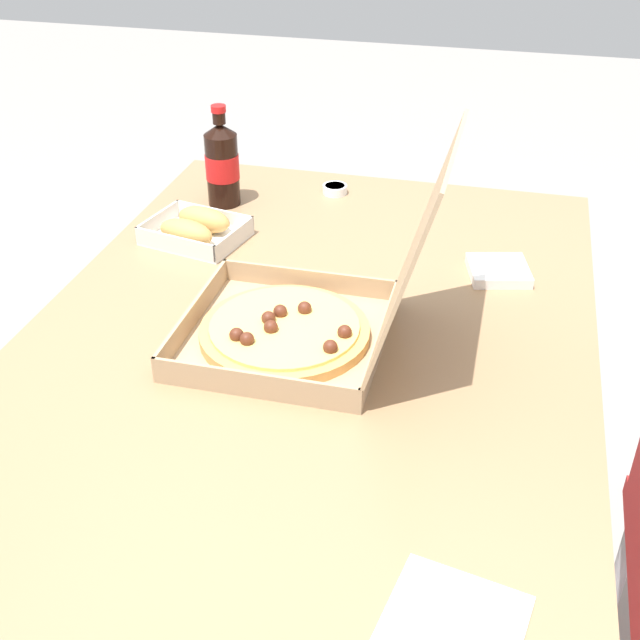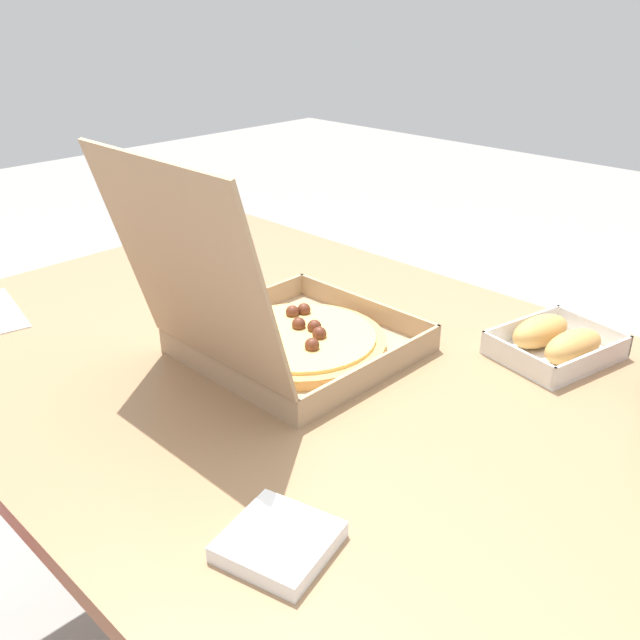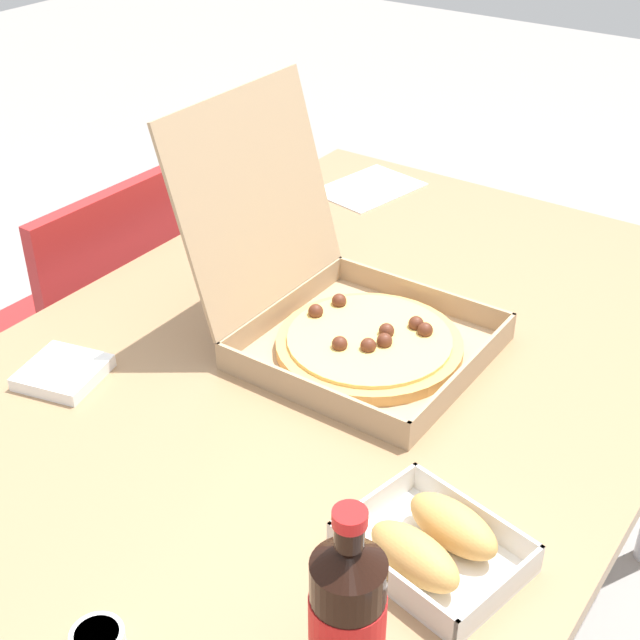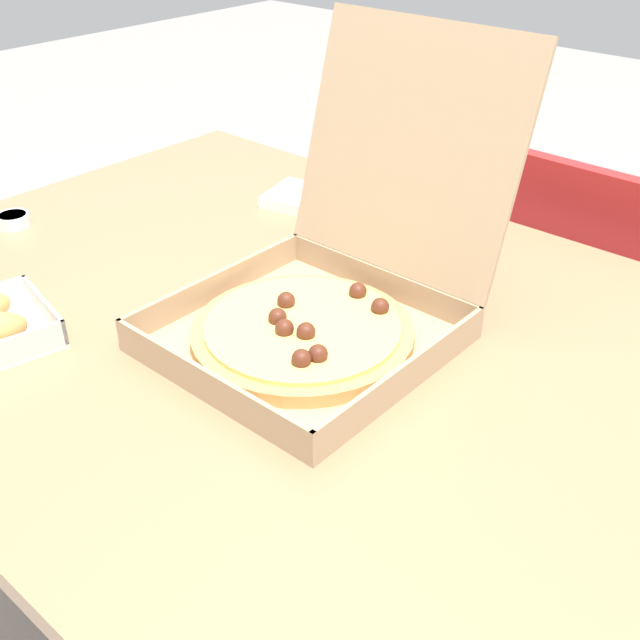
% 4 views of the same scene
% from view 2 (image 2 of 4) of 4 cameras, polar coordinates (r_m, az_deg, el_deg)
% --- Properties ---
extents(dining_table, '(1.40, 0.96, 0.75)m').
position_cam_2_polar(dining_table, '(1.16, -1.90, -6.57)').
color(dining_table, '#997551').
rests_on(dining_table, ground_plane).
extents(pizza_box_open, '(0.33, 0.42, 0.36)m').
position_cam_2_polar(pizza_box_open, '(1.11, -3.07, -0.90)').
color(pizza_box_open, tan).
rests_on(pizza_box_open, dining_table).
extents(bread_side_box, '(0.19, 0.22, 0.06)m').
position_cam_2_polar(bread_side_box, '(1.19, 18.87, -1.70)').
color(bread_side_box, white).
rests_on(bread_side_box, dining_table).
extents(napkin_pile, '(0.13, 0.13, 0.02)m').
position_cam_2_polar(napkin_pile, '(0.78, -3.41, -17.77)').
color(napkin_pile, white).
rests_on(napkin_pile, dining_table).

